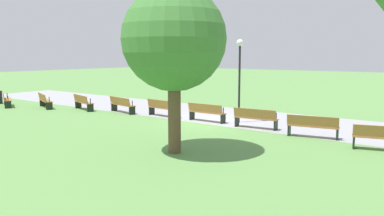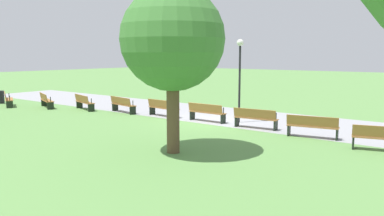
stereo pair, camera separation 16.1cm
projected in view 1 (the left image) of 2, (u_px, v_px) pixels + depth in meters
The scene contains 13 objects.
ground_plane at pixel (207, 121), 18.63m from camera, with size 120.00×120.00×0.00m, color #5B8C47.
path_paving at pixel (230, 116), 20.31m from camera, with size 41.71×5.48×0.01m, color #939399.
bench_0 at pixel (6, 99), 23.85m from camera, with size 1.95×1.29×0.89m.
bench_1 at pixel (45, 100), 23.23m from camera, with size 1.99×1.14×0.89m.
bench_2 at pixel (83, 102), 22.39m from camera, with size 2.00×0.99×0.89m.
bench_3 at pixel (122, 104), 21.31m from camera, with size 2.00×0.82×0.89m.
bench_4 at pixel (162, 108), 20.02m from camera, with size 1.98×0.65×0.89m.
bench_5 at pixel (206, 112), 18.51m from camera, with size 1.95×0.47×0.89m.
bench_6 at pixel (255, 118), 16.81m from camera, with size 1.98×0.65×0.89m.
bench_7 at pixel (313, 126), 14.92m from camera, with size 2.00×0.82×0.89m.
bench_8 at pixel (384, 137), 12.87m from camera, with size 2.00×0.99×0.89m.
tree_2 at pixel (174, 40), 12.24m from camera, with size 3.38×3.38×5.42m.
lamp_post at pixel (240, 65), 18.02m from camera, with size 0.32×0.32×3.94m.
Camera 1 is at (10.41, -15.14, 3.24)m, focal length 35.85 mm.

